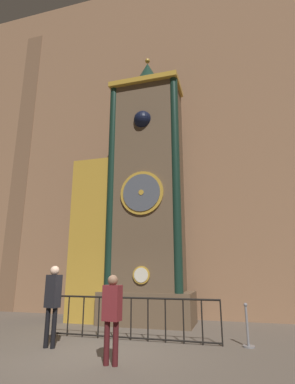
% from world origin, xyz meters
% --- Properties ---
extents(ground_plane, '(28.00, 28.00, 0.00)m').
position_xyz_m(ground_plane, '(0.00, 0.00, 0.00)').
color(ground_plane, brown).
extents(cathedral_back_wall, '(24.00, 0.32, 15.74)m').
position_xyz_m(cathedral_back_wall, '(-0.09, 5.38, 7.86)').
color(cathedral_back_wall, '#936B4C').
rests_on(cathedral_back_wall, ground_plane).
extents(clock_tower, '(4.35, 1.78, 10.26)m').
position_xyz_m(clock_tower, '(-0.25, 3.90, 4.18)').
color(clock_tower, brown).
rests_on(clock_tower, ground_plane).
extents(railing_fence, '(4.60, 0.05, 1.05)m').
position_xyz_m(railing_fence, '(0.44, 1.55, 0.58)').
color(railing_fence, black).
rests_on(railing_fence, ground_plane).
extents(visitor_near, '(0.38, 0.30, 1.83)m').
position_xyz_m(visitor_near, '(-1.11, 0.28, 1.11)').
color(visitor_near, black).
rests_on(visitor_near, ground_plane).
extents(visitor_far, '(0.36, 0.26, 1.64)m').
position_xyz_m(visitor_far, '(0.76, -0.54, 0.98)').
color(visitor_far, '#461518').
rests_on(visitor_far, ground_plane).
extents(stanchion_post, '(0.28, 0.28, 0.97)m').
position_xyz_m(stanchion_post, '(3.30, 1.63, 0.31)').
color(stanchion_post, gray).
rests_on(stanchion_post, ground_plane).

